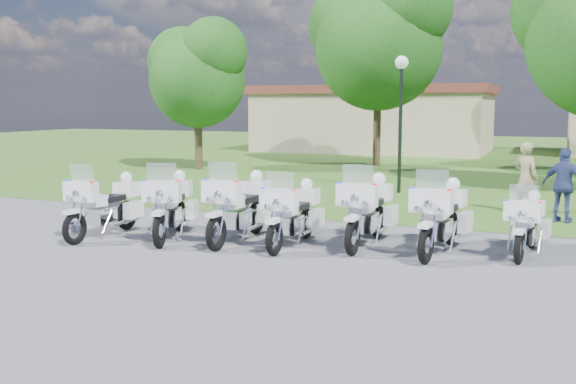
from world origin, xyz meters
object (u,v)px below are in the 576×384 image
at_px(motorcycle_4, 368,210).
at_px(motorcycle_6, 528,224).
at_px(bystander_a, 526,178).
at_px(motorcycle_2, 240,207).
at_px(lamp_post, 401,91).
at_px(motorcycle_5, 442,216).
at_px(motorcycle_0, 106,205).
at_px(motorcycle_3, 294,213).
at_px(bystander_c, 564,186).
at_px(motorcycle_1, 172,205).

xyz_separation_m(motorcycle_4, motorcycle_6, (3.13, 0.32, -0.13)).
bearing_deg(bystander_a, motorcycle_2, 82.93).
height_order(motorcycle_4, lamp_post, lamp_post).
bearing_deg(motorcycle_6, lamp_post, -54.81).
relative_size(motorcycle_5, bystander_a, 1.34).
xyz_separation_m(motorcycle_0, motorcycle_2, (3.04, 0.68, 0.04)).
bearing_deg(lamp_post, motorcycle_3, -91.34).
bearing_deg(motorcycle_6, motorcycle_3, 18.59).
xyz_separation_m(motorcycle_3, motorcycle_4, (1.42, 0.67, 0.06)).
distance_m(motorcycle_5, bystander_c, 5.05).
bearing_deg(motorcycle_0, lamp_post, -115.24).
bearing_deg(motorcycle_1, bystander_c, -165.48).
height_order(lamp_post, bystander_c, lamp_post).
bearing_deg(motorcycle_0, motorcycle_5, -170.61).
bearing_deg(motorcycle_3, motorcycle_6, -167.89).
relative_size(motorcycle_2, motorcycle_6, 1.22).
relative_size(motorcycle_2, bystander_a, 1.37).
bearing_deg(motorcycle_4, motorcycle_0, 13.68).
height_order(motorcycle_6, bystander_c, bystander_c).
distance_m(motorcycle_0, motorcycle_1, 1.54).
distance_m(lamp_post, bystander_c, 6.77).
distance_m(motorcycle_4, bystander_c, 5.80).
xyz_separation_m(motorcycle_6, lamp_post, (-4.34, 7.87, 2.77)).
xyz_separation_m(motorcycle_0, motorcycle_5, (7.25, 1.20, 0.03)).
distance_m(motorcycle_1, motorcycle_6, 7.46).
xyz_separation_m(motorcycle_1, bystander_c, (8.02, 5.33, 0.21)).
distance_m(motorcycle_3, motorcycle_5, 3.01).
relative_size(motorcycle_3, bystander_a, 1.25).
xyz_separation_m(motorcycle_3, motorcycle_5, (2.96, 0.53, 0.05)).
bearing_deg(motorcycle_3, motorcycle_0, 8.72).
distance_m(motorcycle_0, motorcycle_5, 7.35).
xyz_separation_m(motorcycle_2, motorcycle_6, (5.80, 0.98, -0.13)).
distance_m(motorcycle_1, motorcycle_2, 1.58).
height_order(motorcycle_0, motorcycle_4, motorcycle_4).
xyz_separation_m(bystander_a, bystander_c, (0.94, -1.09, -0.03)).
bearing_deg(motorcycle_2, motorcycle_5, -173.40).
xyz_separation_m(motorcycle_5, bystander_a, (1.32, 5.59, 0.24)).
distance_m(motorcycle_2, motorcycle_4, 2.75).
xyz_separation_m(motorcycle_1, motorcycle_5, (5.76, 0.82, 0.00)).
bearing_deg(motorcycle_4, bystander_c, -130.73).
distance_m(motorcycle_4, motorcycle_6, 3.15).
height_order(motorcycle_4, bystander_a, bystander_a).
height_order(lamp_post, bystander_a, lamp_post).
distance_m(motorcycle_3, lamp_post, 9.27).
bearing_deg(motorcycle_6, motorcycle_5, 22.54).
bearing_deg(motorcycle_0, motorcycle_3, -171.12).
bearing_deg(motorcycle_6, bystander_a, -80.76).
bearing_deg(motorcycle_0, bystander_a, -141.62).
bearing_deg(bystander_a, motorcycle_0, 73.51).
height_order(motorcycle_2, motorcycle_3, motorcycle_2).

